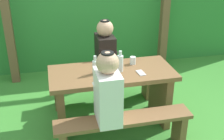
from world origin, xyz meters
TOP-DOWN VIEW (x-y plane):
  - ground_plane at (0.00, 0.00)m, footprint 12.00×12.00m
  - pergola_post_left at (-1.21, 1.45)m, footprint 0.12×0.12m
  - pergola_post_right at (1.21, 1.45)m, footprint 0.12×0.12m
  - picnic_table at (0.00, 0.00)m, footprint 1.40×0.64m
  - bench_near at (0.00, -0.53)m, footprint 1.40×0.24m
  - bench_far at (0.00, 0.53)m, footprint 1.40×0.24m
  - person_white_shirt at (-0.16, -0.52)m, footprint 0.25×0.35m
  - person_black_coat at (0.03, 0.52)m, footprint 0.25×0.35m
  - drinking_glass at (0.28, 0.14)m, footprint 0.07×0.07m
  - bottle_left at (-0.19, -0.03)m, footprint 0.06×0.06m
  - bottle_right at (0.09, -0.02)m, footprint 0.07×0.07m
  - cell_phone at (0.30, -0.13)m, footprint 0.08×0.15m

SIDE VIEW (x-z plane):
  - ground_plane at x=0.00m, z-range 0.00..0.00m
  - bench_near at x=0.00m, z-range 0.09..0.52m
  - bench_far at x=0.00m, z-range 0.09..0.52m
  - picnic_table at x=0.00m, z-range 0.13..0.83m
  - cell_phone at x=0.30m, z-range 0.70..0.71m
  - drinking_glass at x=0.28m, z-range 0.70..0.79m
  - person_white_shirt at x=-0.16m, z-range 0.40..1.12m
  - person_black_coat at x=0.03m, z-range 0.40..1.12m
  - bottle_left at x=-0.19m, z-range 0.68..0.90m
  - bottle_right at x=0.09m, z-range 0.69..0.93m
  - pergola_post_left at x=-1.21m, z-range 0.00..2.18m
  - pergola_post_right at x=1.21m, z-range 0.00..2.18m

